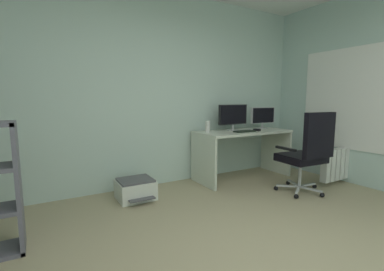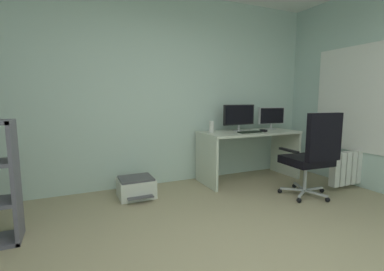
# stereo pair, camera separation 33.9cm
# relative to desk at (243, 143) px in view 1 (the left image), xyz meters

# --- Properties ---
(wall_back) EXTENTS (5.29, 0.10, 2.73)m
(wall_back) POSITION_rel_desk_xyz_m (-1.42, 0.43, 0.81)
(wall_back) COLOR silver
(wall_back) RESTS_ON ground
(window_pane) EXTENTS (0.01, 1.39, 1.40)m
(window_pane) POSITION_rel_desk_xyz_m (1.22, -0.93, 0.69)
(window_pane) COLOR white
(window_frame) EXTENTS (0.02, 1.47, 1.48)m
(window_frame) POSITION_rel_desk_xyz_m (1.22, -0.93, 0.69)
(window_frame) COLOR white
(desk) EXTENTS (1.50, 0.67, 0.75)m
(desk) POSITION_rel_desk_xyz_m (0.00, 0.00, 0.00)
(desk) COLOR silver
(desk) RESTS_ON ground
(monitor_main) EXTENTS (0.56, 0.18, 0.40)m
(monitor_main) POSITION_rel_desk_xyz_m (-0.12, 0.10, 0.43)
(monitor_main) COLOR #B2B5B7
(monitor_main) RESTS_ON desk
(monitor_secondary) EXTENTS (0.49, 0.18, 0.35)m
(monitor_secondary) POSITION_rel_desk_xyz_m (0.51, 0.10, 0.40)
(monitor_secondary) COLOR #B2B5B7
(monitor_secondary) RESTS_ON desk
(keyboard) EXTENTS (0.34, 0.14, 0.02)m
(keyboard) POSITION_rel_desk_xyz_m (-0.10, -0.15, 0.21)
(keyboard) COLOR black
(keyboard) RESTS_ON desk
(computer_mouse) EXTENTS (0.09, 0.11, 0.03)m
(computer_mouse) POSITION_rel_desk_xyz_m (0.16, -0.14, 0.22)
(computer_mouse) COLOR black
(computer_mouse) RESTS_ON desk
(desktop_speaker) EXTENTS (0.07, 0.07, 0.17)m
(desktop_speaker) POSITION_rel_desk_xyz_m (-0.62, 0.06, 0.28)
(desktop_speaker) COLOR silver
(desktop_speaker) RESTS_ON desk
(office_chair) EXTENTS (0.64, 0.63, 1.08)m
(office_chair) POSITION_rel_desk_xyz_m (0.23, -1.00, 0.02)
(office_chair) COLOR #B7BABC
(office_chair) RESTS_ON ground
(printer) EXTENTS (0.44, 0.48, 0.25)m
(printer) POSITION_rel_desk_xyz_m (-1.76, -0.04, -0.43)
(printer) COLOR silver
(printer) RESTS_ON ground
(radiator) EXTENTS (0.87, 0.10, 0.46)m
(radiator) POSITION_rel_desk_xyz_m (1.13, -0.93, -0.26)
(radiator) COLOR white
(radiator) RESTS_ON ground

